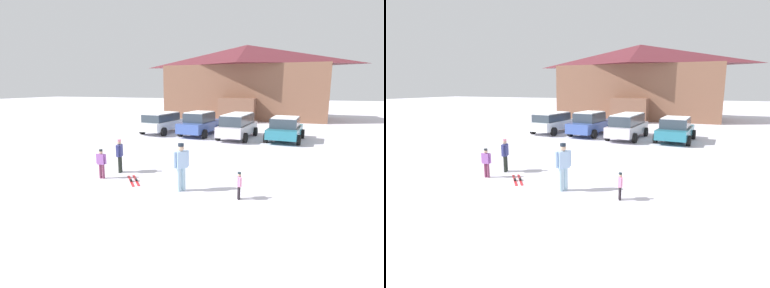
% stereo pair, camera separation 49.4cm
% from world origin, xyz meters
% --- Properties ---
extents(ground, '(160.00, 160.00, 0.00)m').
position_xyz_m(ground, '(0.00, 0.00, 0.00)').
color(ground, silver).
extents(ski_lodge, '(17.93, 10.21, 8.16)m').
position_xyz_m(ski_lodge, '(-2.02, 29.08, 4.13)').
color(ski_lodge, brown).
rests_on(ski_lodge, ground).
extents(parked_white_suv, '(2.39, 4.33, 1.57)m').
position_xyz_m(parked_white_suv, '(-5.80, 14.84, 0.85)').
color(parked_white_suv, white).
rests_on(parked_white_suv, ground).
extents(parked_blue_hatchback, '(2.47, 4.76, 1.73)m').
position_xyz_m(parked_blue_hatchback, '(-2.70, 14.98, 0.87)').
color(parked_blue_hatchback, '#37509A').
rests_on(parked_blue_hatchback, ground).
extents(parked_silver_wagon, '(2.28, 4.89, 1.72)m').
position_xyz_m(parked_silver_wagon, '(0.21, 14.49, 0.92)').
color(parked_silver_wagon, silver).
rests_on(parked_silver_wagon, ground).
extents(parked_teal_hatchback, '(2.47, 4.44, 1.60)m').
position_xyz_m(parked_teal_hatchback, '(3.37, 14.66, 0.81)').
color(parked_teal_hatchback, '#236C80').
rests_on(parked_teal_hatchback, ground).
extents(skier_child_in_purple_jacket, '(0.43, 0.20, 1.16)m').
position_xyz_m(skier_child_in_purple_jacket, '(-2.79, 3.41, 0.66)').
color(skier_child_in_purple_jacket, '#773352').
rests_on(skier_child_in_purple_jacket, ground).
extents(skier_teen_in_navy_coat, '(0.30, 0.50, 1.41)m').
position_xyz_m(skier_teen_in_navy_coat, '(-2.60, 4.38, 0.79)').
color(skier_teen_in_navy_coat, '#222822').
rests_on(skier_teen_in_navy_coat, ground).
extents(skier_adult_in_blue_parka, '(0.43, 0.52, 1.67)m').
position_xyz_m(skier_adult_in_blue_parka, '(0.67, 3.18, 0.94)').
color(skier_adult_in_blue_parka, '#97BACE').
rests_on(skier_adult_in_blue_parka, ground).
extents(skier_child_in_pink_snowsuit, '(0.19, 0.32, 0.89)m').
position_xyz_m(skier_child_in_pink_snowsuit, '(2.69, 3.11, 0.50)').
color(skier_child_in_pink_snowsuit, black).
rests_on(skier_child_in_pink_snowsuit, ground).
extents(pair_of_skis, '(1.12, 1.27, 0.08)m').
position_xyz_m(pair_of_skis, '(-1.46, 3.55, 0.02)').
color(pair_of_skis, red).
rests_on(pair_of_skis, ground).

